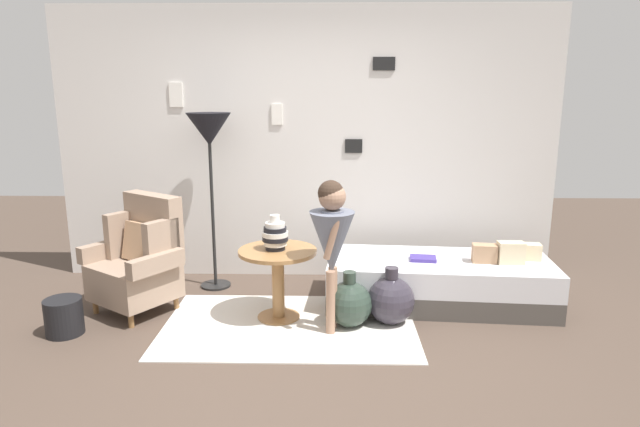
% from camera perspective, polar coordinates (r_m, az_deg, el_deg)
% --- Properties ---
extents(ground_plane, '(12.00, 12.00, 0.00)m').
position_cam_1_polar(ground_plane, '(3.79, -2.68, -15.90)').
color(ground_plane, '#4C3D33').
extents(gallery_wall, '(4.80, 0.12, 2.60)m').
position_cam_1_polar(gallery_wall, '(5.30, -1.40, 7.17)').
color(gallery_wall, silver).
rests_on(gallery_wall, ground).
extents(rug, '(1.98, 1.24, 0.01)m').
position_cam_1_polar(rug, '(4.39, -3.22, -11.64)').
color(rug, silver).
rests_on(rug, ground).
extents(armchair, '(0.90, 0.85, 0.97)m').
position_cam_1_polar(armchair, '(4.80, -18.38, -4.59)').
color(armchair, olive).
rests_on(armchair, ground).
extents(daybed, '(1.96, 0.94, 0.40)m').
position_cam_1_polar(daybed, '(4.86, 12.33, -6.99)').
color(daybed, '#4C4742').
rests_on(daybed, ground).
extents(pillow_head, '(0.18, 0.14, 0.14)m').
position_cam_1_polar(pillow_head, '(5.00, 21.21, -3.76)').
color(pillow_head, beige).
rests_on(pillow_head, daybed).
extents(pillow_mid, '(0.21, 0.12, 0.19)m').
position_cam_1_polar(pillow_mid, '(4.82, 19.39, -3.92)').
color(pillow_mid, beige).
rests_on(pillow_mid, daybed).
extents(pillow_back, '(0.21, 0.14, 0.15)m').
position_cam_1_polar(pillow_back, '(4.80, 16.88, -4.03)').
color(pillow_back, tan).
rests_on(pillow_back, daybed).
extents(side_table, '(0.63, 0.63, 0.58)m').
position_cam_1_polar(side_table, '(4.38, -4.44, -5.81)').
color(side_table, '#9E7042').
rests_on(side_table, ground).
extents(vase_striped, '(0.21, 0.21, 0.28)m').
position_cam_1_polar(vase_striped, '(4.31, -4.73, -2.29)').
color(vase_striped, black).
rests_on(vase_striped, side_table).
extents(floor_lamp, '(0.40, 0.40, 1.63)m').
position_cam_1_polar(floor_lamp, '(5.00, -11.56, 7.91)').
color(floor_lamp, black).
rests_on(floor_lamp, ground).
extents(person_child, '(0.34, 0.34, 1.18)m').
position_cam_1_polar(person_child, '(4.04, 1.26, -2.39)').
color(person_child, '#A37A60').
rests_on(person_child, ground).
extents(book_on_daybed, '(0.24, 0.19, 0.03)m').
position_cam_1_polar(book_on_daybed, '(4.74, 10.77, -4.67)').
color(book_on_daybed, '#43348D').
rests_on(book_on_daybed, daybed).
extents(demijohn_near, '(0.36, 0.36, 0.45)m').
position_cam_1_polar(demijohn_near, '(4.32, 3.09, -9.43)').
color(demijohn_near, '#2D3D33').
rests_on(demijohn_near, ground).
extents(demijohn_far, '(0.38, 0.38, 0.46)m').
position_cam_1_polar(demijohn_far, '(4.40, 7.45, -9.00)').
color(demijohn_far, '#332D38').
rests_on(demijohn_far, ground).
extents(magazine_basket, '(0.28, 0.28, 0.28)m').
position_cam_1_polar(magazine_basket, '(4.63, -25.30, -9.76)').
color(magazine_basket, black).
rests_on(magazine_basket, ground).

